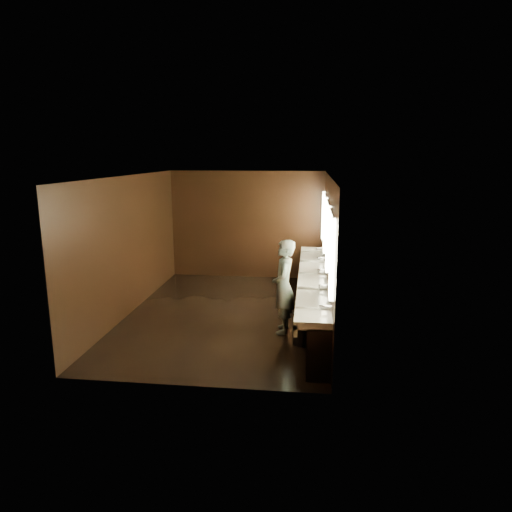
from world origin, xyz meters
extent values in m
plane|color=black|center=(0.00, 0.00, 0.00)|extent=(6.00, 6.00, 0.00)
cube|color=#2D2D2B|center=(0.00, 0.00, 2.80)|extent=(4.00, 6.00, 0.02)
cube|color=black|center=(0.00, 3.00, 1.40)|extent=(4.00, 0.02, 2.80)
cube|color=black|center=(0.00, -3.00, 1.40)|extent=(4.00, 0.02, 2.80)
cube|color=black|center=(-2.00, 0.00, 1.40)|extent=(0.02, 6.00, 2.80)
cube|color=black|center=(2.00, 0.00, 1.40)|extent=(0.02, 6.00, 2.80)
cube|color=black|center=(1.82, 0.00, 0.40)|extent=(0.36, 5.40, 0.81)
cube|color=white|center=(1.73, 0.00, 0.85)|extent=(0.55, 5.40, 0.12)
cube|color=white|center=(1.48, 0.00, 0.77)|extent=(0.06, 5.40, 0.18)
cylinder|color=silver|center=(1.91, -2.20, 0.99)|extent=(0.18, 0.04, 0.04)
cylinder|color=silver|center=(1.91, -1.10, 0.99)|extent=(0.18, 0.04, 0.04)
cylinder|color=silver|center=(1.91, 0.00, 0.99)|extent=(0.18, 0.04, 0.04)
cylinder|color=silver|center=(1.91, 1.10, 0.99)|extent=(0.18, 0.04, 0.04)
cylinder|color=silver|center=(1.91, 2.20, 0.99)|extent=(0.18, 0.04, 0.04)
cube|color=#FEF7C1|center=(1.97, -2.40, 1.75)|extent=(0.06, 0.22, 1.15)
cube|color=white|center=(1.99, -1.60, 1.75)|extent=(0.03, 1.32, 1.15)
cube|color=#FEF7C1|center=(1.97, -0.80, 1.75)|extent=(0.06, 0.23, 1.15)
cube|color=white|center=(1.99, 0.00, 1.75)|extent=(0.03, 1.32, 1.15)
cube|color=#FEF7C1|center=(1.97, 0.80, 1.75)|extent=(0.06, 0.23, 1.15)
cube|color=white|center=(1.99, 1.60, 1.75)|extent=(0.03, 1.32, 1.15)
cube|color=#FEF7C1|center=(1.97, 2.40, 1.75)|extent=(0.06, 0.22, 1.15)
imported|color=#88C6CC|center=(1.20, -0.80, 0.86)|extent=(0.42, 0.63, 1.72)
cylinder|color=black|center=(1.58, -1.32, 0.28)|extent=(0.41, 0.41, 0.56)
camera|label=1|loc=(1.64, -8.75, 3.20)|focal=32.00mm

